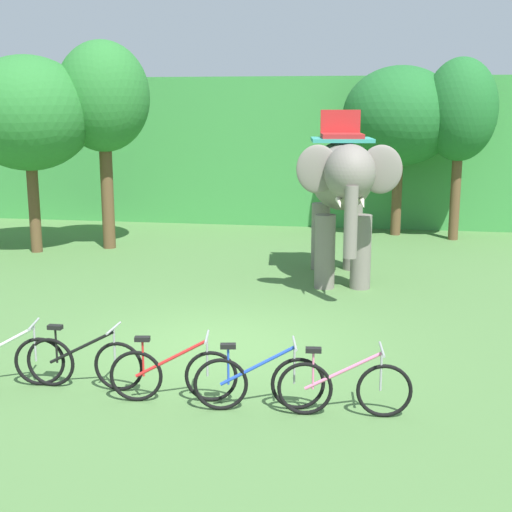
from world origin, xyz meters
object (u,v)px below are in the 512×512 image
object	(u,v)px
bike_red	(173,374)
bike_pink	(344,387)
bike_blue	(259,382)
tree_left	(28,114)
elephant	(342,184)
tree_center_left	(460,111)
tree_center_right	(400,116)
bike_white	(3,360)
bike_black	(84,362)
tree_far_left	(103,98)

from	to	relation	value
bike_red	bike_pink	size ratio (longest dim) A/B	0.99
bike_red	bike_blue	size ratio (longest dim) A/B	1.01
tree_left	elephant	distance (m)	8.60
tree_center_left	elephant	distance (m)	6.60
bike_blue	bike_pink	world-z (taller)	same
tree_center_right	bike_white	world-z (taller)	tree_center_right
tree_center_left	elephant	xyz separation A→B (m)	(-3.03, -5.66, -1.52)
tree_center_right	bike_pink	distance (m)	13.64
tree_center_left	bike_pink	xyz separation A→B (m)	(-2.63, -12.71, -3.33)
tree_center_right	bike_black	distance (m)	14.08
bike_black	bike_red	distance (m)	1.37
tree_far_left	bike_pink	world-z (taller)	tree_far_left
tree_center_right	bike_pink	xyz separation A→B (m)	(-0.98, -13.24, -3.17)
tree_center_left	bike_blue	xyz separation A→B (m)	(-3.73, -12.71, -3.33)
bike_black	bike_pink	bearing A→B (deg)	-4.84
tree_left	bike_pink	size ratio (longest dim) A/B	3.02
tree_center_left	bike_pink	size ratio (longest dim) A/B	3.06
bike_pink	bike_red	bearing A→B (deg)	177.90
elephant	bike_pink	distance (m)	7.29
elephant	bike_red	bearing A→B (deg)	-104.96
tree_far_left	tree_center_left	bearing A→B (deg)	16.69
tree_center_right	bike_red	xyz separation A→B (m)	(-3.24, -13.15, -3.17)
tree_left	tree_center_right	bearing A→B (deg)	23.69
tree_far_left	tree_center_left	size ratio (longest dim) A/B	1.07
tree_left	tree_far_left	xyz separation A→B (m)	(1.74, 0.84, 0.40)
bike_white	bike_red	distance (m)	2.50
bike_black	bike_pink	distance (m)	3.62
tree_center_right	elephant	size ratio (longest dim) A/B	1.19
tree_center_right	bike_pink	bearing A→B (deg)	-94.22
tree_center_left	bike_white	distance (m)	14.91
bike_red	bike_blue	distance (m)	1.17
bike_white	bike_blue	bearing A→B (deg)	-3.11
tree_left	bike_black	distance (m)	10.58
tree_left	bike_black	xyz separation A→B (m)	(5.04, -8.71, -3.27)
bike_white	bike_pink	bearing A→B (deg)	-2.48
tree_left	tree_center_right	xyz separation A→B (m)	(9.62, 4.22, -0.10)
bike_white	bike_black	xyz separation A→B (m)	(1.15, 0.10, 0.00)
tree_far_left	bike_pink	distance (m)	12.58
bike_white	tree_center_left	bearing A→B (deg)	59.40
tree_far_left	tree_left	bearing A→B (deg)	-154.25
bike_white	tree_far_left	bearing A→B (deg)	102.53
tree_far_left	bike_blue	xyz separation A→B (m)	(5.81, -9.85, -3.67)
bike_white	bike_pink	xyz separation A→B (m)	(4.76, -0.21, 0.00)
tree_left	bike_white	bearing A→B (deg)	-66.20
bike_blue	bike_pink	distance (m)	1.09
tree_center_right	bike_blue	bearing A→B (deg)	-98.89
bike_red	bike_blue	xyz separation A→B (m)	(1.17, -0.08, 0.00)
tree_center_left	bike_red	world-z (taller)	tree_center_left
elephant	bike_pink	size ratio (longest dim) A/B	2.47
tree_far_left	bike_black	world-z (taller)	tree_far_left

